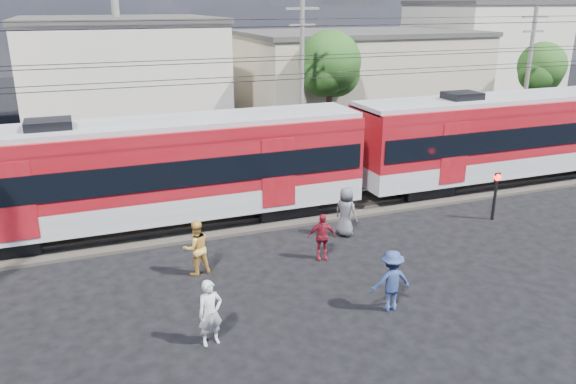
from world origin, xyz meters
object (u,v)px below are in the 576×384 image
at_px(pedestrian_c, 391,281).
at_px(car_silver, 552,128).
at_px(commuter_train, 156,169).
at_px(pedestrian_a, 210,313).
at_px(crossing_signal, 496,187).

relative_size(pedestrian_c, car_silver, 0.40).
bearing_deg(car_silver, pedestrian_c, 120.02).
bearing_deg(pedestrian_c, commuter_train, -53.34).
xyz_separation_m(commuter_train, pedestrian_a, (0.03, -8.06, -1.53)).
distance_m(pedestrian_c, crossing_signal, 8.68).
relative_size(commuter_train, pedestrian_c, 28.15).
bearing_deg(pedestrian_a, pedestrian_c, -10.83).
bearing_deg(crossing_signal, car_silver, 37.39).
bearing_deg(commuter_train, pedestrian_c, -58.27).
distance_m(pedestrian_a, pedestrian_c, 5.07).
bearing_deg(pedestrian_c, crossing_signal, -143.59).
distance_m(commuter_train, crossing_signal, 13.07).
relative_size(commuter_train, crossing_signal, 25.96).
relative_size(commuter_train, car_silver, 11.34).
bearing_deg(pedestrian_a, crossing_signal, 10.47).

